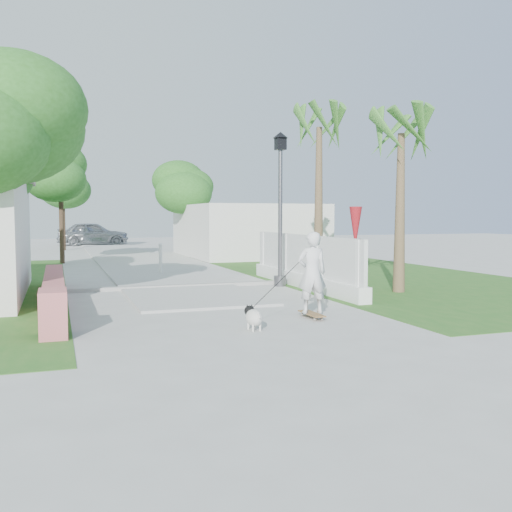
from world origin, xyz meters
name	(u,v)px	position (x,y,z in m)	size (l,w,h in m)	color
ground	(244,327)	(0.00, 0.00, 0.00)	(90.00, 90.00, 0.00)	#B7B7B2
path_strip	(123,255)	(0.00, 20.00, 0.03)	(3.20, 36.00, 0.06)	#B7B7B2
curb	(178,286)	(0.00, 6.00, 0.05)	(6.50, 0.25, 0.10)	#999993
grass_right	(361,273)	(7.00, 8.00, 0.01)	(8.00, 20.00, 0.01)	#29601E
pink_wall	(54,293)	(-3.30, 3.55, 0.31)	(0.45, 8.20, 0.80)	#CC686C
lattice_fence	(303,268)	(3.40, 5.00, 0.54)	(0.35, 7.00, 1.50)	white
building_right	(246,230)	(6.00, 18.00, 1.30)	(6.00, 8.00, 2.60)	silver
street_lamp	(280,202)	(2.90, 5.50, 2.43)	(0.44, 0.44, 4.44)	#59595E
bollard	(161,258)	(0.20, 10.00, 0.58)	(0.14, 0.14, 1.09)	white
patio_umbrella	(355,228)	(4.80, 4.50, 1.69)	(0.36, 0.36, 2.30)	#59595E
tree_path_left	(61,174)	(-2.98, 15.98, 3.82)	(3.40, 3.40, 5.23)	#4C3826
tree_path_right	(184,188)	(3.22, 19.98, 3.49)	(3.00, 3.00, 4.79)	#4C3826
tree_path_far	(63,186)	(-2.78, 25.98, 3.82)	(3.20, 3.20, 5.17)	#4C3826
palm_far	(319,137)	(4.60, 6.50, 4.48)	(1.80, 1.80, 5.30)	brown
palm_near	(401,143)	(5.40, 3.20, 3.95)	(1.80, 1.80, 4.70)	brown
skateboarder	(290,280)	(1.02, 0.27, 0.79)	(1.79, 0.97, 1.72)	olive
dog	(253,317)	(0.07, -0.31, 0.24)	(0.31, 0.64, 0.44)	silver
parked_car	(93,233)	(-0.78, 31.68, 0.82)	(1.94, 4.82, 1.64)	#AFB1B8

